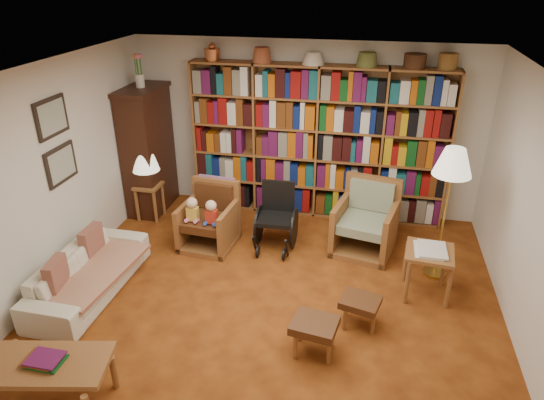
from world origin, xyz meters
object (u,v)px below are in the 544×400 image
(sofa, at_px, (88,273))
(side_table_lamp, at_px, (149,194))
(side_table_papers, at_px, (429,258))
(footstool_a, at_px, (314,327))
(armchair_leather, at_px, (210,219))
(footstool_b, at_px, (360,304))
(wheelchair, at_px, (276,218))
(armchair_sage, at_px, (365,223))
(coffee_table, at_px, (47,367))
(floor_lamp, at_px, (453,167))

(sofa, height_order, side_table_lamp, side_table_lamp)
(side_table_papers, distance_m, footstool_a, 1.63)
(side_table_papers, bearing_deg, sofa, -168.62)
(armchair_leather, relative_size, side_table_papers, 1.42)
(side_table_lamp, xyz_separation_m, armchair_leather, (1.10, -0.49, -0.03))
(side_table_papers, distance_m, footstool_b, 1.01)
(sofa, bearing_deg, footstool_a, -98.44)
(armchair_leather, relative_size, wheelchair, 0.97)
(sofa, xyz_separation_m, footstool_a, (2.62, -0.42, 0.05))
(wheelchair, bearing_deg, footstool_b, -50.33)
(armchair_leather, xyz_separation_m, wheelchair, (0.87, 0.11, 0.05))
(footstool_b, bearing_deg, armchair_sage, 90.78)
(armchair_sage, distance_m, footstool_b, 1.61)
(sofa, height_order, armchair_sage, armchair_sage)
(wheelchair, distance_m, footstool_b, 1.83)
(wheelchair, xyz_separation_m, coffee_table, (-1.38, -2.91, -0.05))
(armchair_sage, xyz_separation_m, floor_lamp, (0.88, -0.47, 1.04))
(side_table_papers, relative_size, footstool_a, 1.27)
(floor_lamp, height_order, coffee_table, floor_lamp)
(armchair_sage, bearing_deg, coffee_table, -129.05)
(armchair_leather, relative_size, footstool_a, 1.81)
(floor_lamp, bearing_deg, armchair_leather, 176.88)
(sofa, xyz_separation_m, footstool_b, (3.04, 0.06, 0.02))
(floor_lamp, distance_m, side_table_papers, 1.03)
(armchair_leather, distance_m, wheelchair, 0.88)
(wheelchair, xyz_separation_m, footstool_a, (0.75, -1.89, -0.11))
(side_table_papers, bearing_deg, wheelchair, 159.01)
(wheelchair, bearing_deg, sofa, -141.88)
(wheelchair, xyz_separation_m, side_table_papers, (1.86, -0.72, 0.08))
(wheelchair, distance_m, coffee_table, 3.22)
(wheelchair, bearing_deg, armchair_leather, -172.69)
(armchair_leather, xyz_separation_m, side_table_papers, (2.74, -0.60, 0.13))
(side_table_papers, bearing_deg, footstool_b, -135.38)
(sofa, relative_size, wheelchair, 1.93)
(wheelchair, height_order, footstool_b, wheelchair)
(side_table_lamp, xyz_separation_m, wheelchair, (1.97, -0.38, 0.02))
(armchair_sage, xyz_separation_m, side_table_papers, (0.72, -0.91, 0.13))
(floor_lamp, relative_size, footstool_a, 3.42)
(armchair_sage, height_order, wheelchair, armchair_sage)
(armchair_leather, height_order, footstool_b, armchair_leather)
(armchair_sage, bearing_deg, side_table_papers, -51.71)
(sofa, distance_m, footstool_b, 3.04)
(armchair_leather, bearing_deg, side_table_papers, -12.43)
(floor_lamp, bearing_deg, sofa, -162.90)
(wheelchair, bearing_deg, footstool_a, -68.26)
(footstool_a, bearing_deg, floor_lamp, 51.95)
(floor_lamp, relative_size, coffee_table, 1.44)
(armchair_sage, height_order, footstool_b, armchair_sage)
(side_table_papers, height_order, coffee_table, side_table_papers)
(armchair_sage, bearing_deg, wheelchair, -170.17)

